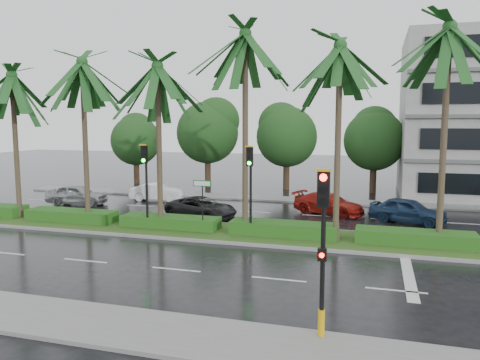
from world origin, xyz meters
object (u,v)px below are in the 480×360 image
(car_red, at_px, (329,204))
(car_blue, at_px, (408,211))
(car_white, at_px, (157,192))
(signal_median_left, at_px, (145,174))
(car_silver, at_px, (77,195))
(street_sign, at_px, (202,193))
(signal_near, at_px, (323,247))
(car_darkgrey, at_px, (201,208))

(car_red, relative_size, car_blue, 1.07)
(car_red, bearing_deg, car_white, 104.55)
(signal_median_left, distance_m, car_silver, 10.47)
(street_sign, bearing_deg, car_red, 52.68)
(signal_median_left, relative_size, car_silver, 1.07)
(signal_median_left, bearing_deg, car_blue, 24.85)
(signal_median_left, xyz_separation_m, street_sign, (3.00, 0.18, -0.87))
(signal_median_left, relative_size, car_blue, 1.05)
(signal_near, bearing_deg, signal_median_left, 135.91)
(signal_near, height_order, street_sign, signal_near)
(car_silver, height_order, car_blue, car_blue)
(car_white, height_order, car_red, car_red)
(car_darkgrey, bearing_deg, street_sign, -140.39)
(signal_median_left, height_order, street_sign, signal_median_left)
(signal_near, distance_m, car_silver, 24.13)
(car_red, height_order, car_blue, car_blue)
(car_silver, relative_size, car_blue, 0.98)
(car_darkgrey, xyz_separation_m, car_blue, (11.58, 1.93, 0.09))
(signal_near, xyz_separation_m, car_blue, (3.00, 15.71, -1.80))
(car_blue, bearing_deg, signal_near, -171.25)
(car_blue, bearing_deg, car_white, 99.72)
(car_darkgrey, bearing_deg, car_white, 64.95)
(car_darkgrey, bearing_deg, car_silver, 97.17)
(street_sign, bearing_deg, car_silver, 153.27)
(street_sign, height_order, car_blue, street_sign)
(car_darkgrey, relative_size, car_red, 1.00)
(signal_median_left, bearing_deg, car_darkgrey, 70.87)
(car_red, bearing_deg, car_silver, 116.78)
(street_sign, bearing_deg, signal_near, -54.66)
(signal_near, bearing_deg, car_darkgrey, 121.90)
(signal_near, distance_m, street_sign, 12.11)
(street_sign, height_order, car_red, street_sign)
(car_red, distance_m, car_blue, 4.71)
(car_silver, height_order, car_darkgrey, car_silver)
(car_darkgrey, distance_m, car_red, 7.81)
(car_darkgrey, xyz_separation_m, car_red, (7.08, 3.30, 0.03))
(signal_near, bearing_deg, car_red, 95.02)
(signal_median_left, xyz_separation_m, car_darkgrey, (1.42, 4.09, -2.38))
(street_sign, relative_size, car_darkgrey, 0.59)
(car_red, bearing_deg, street_sign, 164.36)
(car_silver, bearing_deg, car_darkgrey, -109.78)
(car_white, relative_size, car_red, 0.85)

